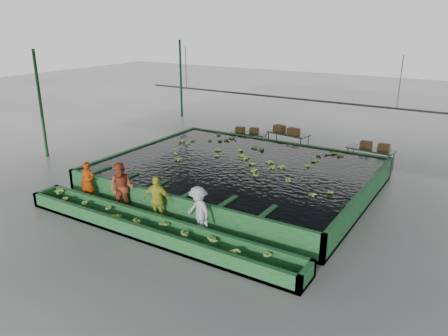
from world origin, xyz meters
The scene contains 21 objects.
ground centered at (0.00, 0.00, 0.00)m, with size 80.00×80.00×0.00m, color gray.
shed_roof centered at (0.00, 0.00, 5.00)m, with size 20.00×22.00×0.04m, color gray.
shed_posts centered at (0.00, 0.00, 2.50)m, with size 20.00×22.00×5.00m, color #124220, non-canonical shape.
flotation_tank centered at (0.00, 1.50, 0.45)m, with size 10.00×8.00×0.90m, color #266832, non-canonical shape.
tank_water centered at (0.00, 1.50, 0.85)m, with size 9.70×7.70×0.00m, color black.
sorting_trough centered at (0.00, -3.60, 0.25)m, with size 10.00×1.00×0.50m, color #266832, non-canonical shape.
cableway_rail centered at (0.00, 5.00, 3.00)m, with size 0.08×0.08×14.00m, color #59605B.
rail_hanger_left centered at (-5.00, 5.00, 4.00)m, with size 0.04×0.04×2.00m, color #59605B.
rail_hanger_right centered at (5.00, 5.00, 4.00)m, with size 0.04×0.04×2.00m, color #59605B.
worker_a centered at (-3.65, -2.80, 0.75)m, with size 0.55×0.36×1.50m, color #CA4008.
worker_b centered at (-1.99, -2.80, 0.88)m, with size 0.86×0.67×1.76m, color #B84B2B.
worker_c centered at (-0.47, -2.80, 0.79)m, with size 0.93×0.39×1.59m, color yellow.
worker_d centered at (1.15, -2.80, 0.79)m, with size 1.02×0.59×1.58m, color silver.
packing_table_left centered at (-2.13, 6.28, 0.41)m, with size 1.81×0.72×0.82m, color #59605B, non-canonical shape.
packing_table_mid centered at (-0.22, 6.87, 0.47)m, with size 2.07×0.83×0.94m, color #59605B, non-canonical shape.
packing_table_right centered at (3.92, 6.31, 0.46)m, with size 2.00×0.80×0.91m, color #59605B, non-canonical shape.
box_stack_left centered at (-2.22, 6.28, 0.82)m, with size 1.17×0.32×0.25m, color brown, non-canonical shape.
box_stack_mid centered at (-0.32, 6.83, 0.94)m, with size 1.41×0.39×0.30m, color brown, non-canonical shape.
box_stack_right centered at (4.06, 6.38, 0.91)m, with size 1.24×0.34×0.27m, color brown, non-canonical shape.
floating_bananas centered at (0.00, 2.30, 0.85)m, with size 8.86×6.04×0.12m, color #8BB13B, non-canonical shape.
trough_bananas centered at (0.00, -3.60, 0.40)m, with size 9.59×0.64×0.13m, color #8BB13B, non-canonical shape.
Camera 1 is at (8.11, -12.54, 6.25)m, focal length 35.00 mm.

